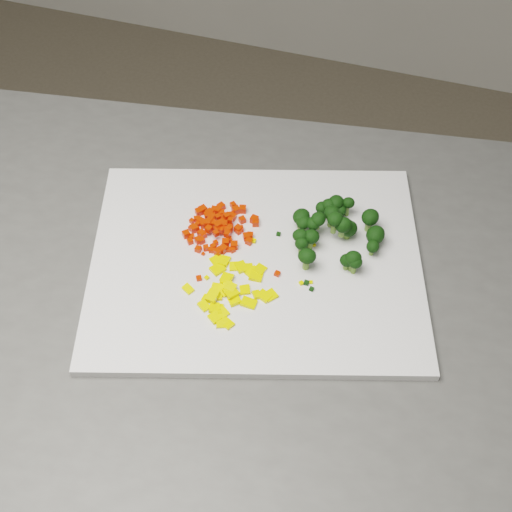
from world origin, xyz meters
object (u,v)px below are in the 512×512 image
(cutting_board, at_px, (256,263))
(pepper_pile, at_px, (229,287))
(broccoli_pile, at_px, (333,228))
(counter_block, at_px, (250,431))
(carrot_pile, at_px, (221,223))

(cutting_board, distance_m, pepper_pile, 0.06)
(pepper_pile, distance_m, broccoli_pile, 0.16)
(counter_block, xyz_separation_m, broccoli_pile, (0.09, 0.10, 0.49))
(carrot_pile, xyz_separation_m, pepper_pile, (0.04, -0.10, -0.01))
(cutting_board, height_order, carrot_pile, carrot_pile)
(carrot_pile, distance_m, broccoli_pile, 0.16)
(cutting_board, bearing_deg, carrot_pile, 148.50)
(cutting_board, height_order, broccoli_pile, broccoli_pile)
(counter_block, height_order, pepper_pile, pepper_pile)
(counter_block, xyz_separation_m, carrot_pile, (-0.06, 0.08, 0.48))
(pepper_pile, height_order, broccoli_pile, broccoli_pile)
(carrot_pile, height_order, broccoli_pile, broccoli_pile)
(broccoli_pile, bearing_deg, cutting_board, -145.34)
(counter_block, height_order, broccoli_pile, broccoli_pile)
(broccoli_pile, bearing_deg, counter_block, -131.97)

